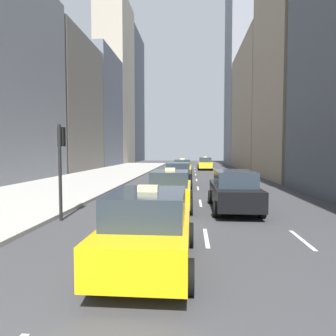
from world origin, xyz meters
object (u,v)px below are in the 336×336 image
taxi_fourth (149,228)px  taxi_lead (205,164)px  sedan_black_near (178,175)px  taxi_second (170,189)px  taxi_third (182,168)px  sedan_silver_behind (234,190)px  traffic_light_pole (61,156)px

taxi_fourth → taxi_lead: bearing=85.4°
taxi_lead → sedan_black_near: size_ratio=0.97×
taxi_second → taxi_third: 17.56m
taxi_second → sedan_black_near: bearing=90.0°
sedan_black_near → sedan_silver_behind: sedan_black_near is taller
taxi_third → traffic_light_pole: size_ratio=1.22×
taxi_lead → taxi_third: 10.86m
taxi_fourth → sedan_black_near: size_ratio=0.97×
taxi_second → sedan_black_near: 8.09m
sedan_silver_behind → traffic_light_pole: (-6.75, -2.38, 1.51)m
taxi_fourth → sedan_silver_behind: taxi_fourth is taller
sedan_silver_behind → taxi_lead: bearing=90.0°
taxi_lead → sedan_black_near: (-2.80, -19.97, 0.02)m
taxi_second → traffic_light_pole: bearing=-147.2°
taxi_third → sedan_silver_behind: size_ratio=0.88×
taxi_third → sedan_black_near: taxi_third is taller
taxi_third → sedan_black_near: bearing=-90.0°
taxi_second → sedan_silver_behind: taxi_second is taller
taxi_second → sedan_silver_behind: 2.81m
sedan_black_near → traffic_light_pole: 11.44m
taxi_third → sedan_silver_behind: taxi_third is taller
taxi_third → sedan_black_near: size_ratio=0.97×
taxi_lead → taxi_fourth: same height
sedan_silver_behind → traffic_light_pole: size_ratio=1.38×
sedan_silver_behind → traffic_light_pole: bearing=-160.6°
taxi_second → sedan_silver_behind: (2.80, -0.17, 0.02)m
taxi_fourth → sedan_black_near: (-0.00, 14.88, 0.02)m
sedan_silver_behind → sedan_black_near: bearing=108.7°
taxi_lead → sedan_black_near: 20.16m
taxi_fourth → sedan_silver_behind: (2.80, 6.62, 0.02)m
taxi_lead → taxi_third: size_ratio=1.00×
taxi_second → traffic_light_pole: traffic_light_pole is taller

